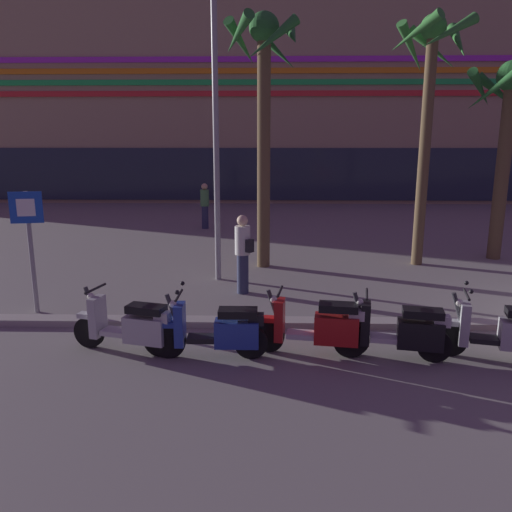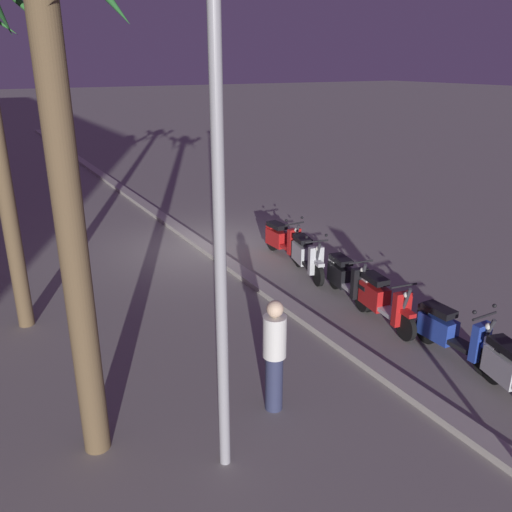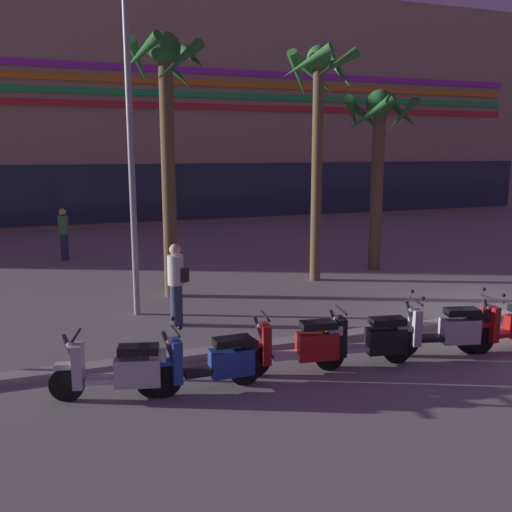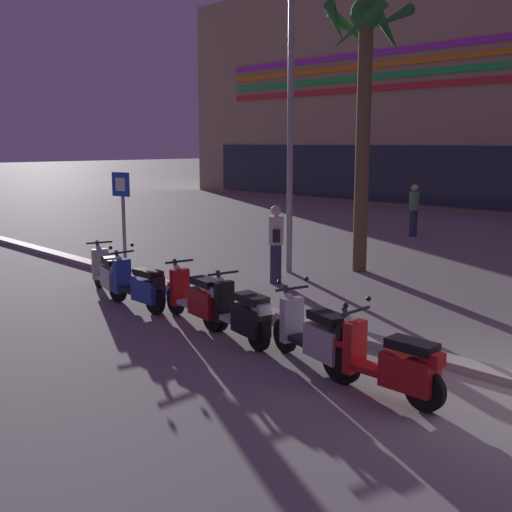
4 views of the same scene
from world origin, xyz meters
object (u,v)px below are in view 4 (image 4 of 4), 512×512
(scooter_black_mid_rear, at_px, (242,315))
(pedestrian_window_shopping, at_px, (276,242))
(scooter_silver_tail_end, at_px, (315,336))
(pedestrian_by_palm_tree, at_px, (414,209))
(scooter_silver_lead_nearest, at_px, (108,274))
(scooter_blue_gap_after_mid, at_px, (139,286))
(scooter_red_mid_front, at_px, (197,298))
(scooter_red_second_in_line, at_px, (391,365))
(crossing_sign, at_px, (123,208))
(palm_tree_near_sign, at_px, (365,74))
(street_lamp, at_px, (291,91))

(scooter_black_mid_rear, relative_size, pedestrian_window_shopping, 0.99)
(scooter_silver_tail_end, height_order, pedestrian_window_shopping, pedestrian_window_shopping)
(pedestrian_by_palm_tree, xyz_separation_m, pedestrian_window_shopping, (1.91, -8.55, 0.01))
(scooter_silver_lead_nearest, xyz_separation_m, scooter_blue_gap_after_mid, (1.42, -0.17, -0.00))
(scooter_blue_gap_after_mid, relative_size, scooter_red_mid_front, 1.00)
(scooter_silver_lead_nearest, distance_m, scooter_red_second_in_line, 7.22)
(scooter_silver_tail_end, xyz_separation_m, crossing_sign, (-8.22, 2.04, 1.04))
(scooter_blue_gap_after_mid, bearing_deg, scooter_red_mid_front, 5.74)
(scooter_blue_gap_after_mid, height_order, scooter_red_second_in_line, same)
(scooter_silver_tail_end, xyz_separation_m, palm_tree_near_sign, (-3.76, 5.96, 4.26))
(street_lamp, bearing_deg, scooter_blue_gap_after_mid, -84.26)
(palm_tree_near_sign, distance_m, pedestrian_window_shopping, 4.56)
(scooter_red_mid_front, distance_m, scooter_silver_tail_end, 2.83)
(scooter_red_mid_front, xyz_separation_m, crossing_sign, (-5.39, 1.90, 1.04))
(scooter_red_mid_front, bearing_deg, scooter_red_second_in_line, -4.43)
(scooter_silver_tail_end, bearing_deg, scooter_black_mid_rear, 179.23)
(scooter_red_second_in_line, height_order, pedestrian_window_shopping, pedestrian_window_shopping)
(scooter_silver_tail_end, height_order, scooter_red_second_in_line, same)
(scooter_silver_lead_nearest, relative_size, scooter_silver_tail_end, 1.00)
(scooter_silver_lead_nearest, distance_m, scooter_blue_gap_after_mid, 1.43)
(scooter_blue_gap_after_mid, xyz_separation_m, scooter_black_mid_rear, (2.85, 0.03, 0.01))
(scooter_black_mid_rear, bearing_deg, pedestrian_by_palm_tree, 110.80)
(scooter_red_mid_front, relative_size, street_lamp, 0.25)
(scooter_silver_tail_end, bearing_deg, palm_tree_near_sign, 122.28)
(pedestrian_by_palm_tree, bearing_deg, scooter_blue_gap_after_mid, -81.92)
(scooter_blue_gap_after_mid, relative_size, scooter_red_second_in_line, 1.04)
(palm_tree_near_sign, bearing_deg, scooter_silver_tail_end, -57.72)
(scooter_silver_tail_end, bearing_deg, pedestrian_window_shopping, 140.50)
(pedestrian_window_shopping, bearing_deg, palm_tree_near_sign, 80.32)
(scooter_silver_lead_nearest, bearing_deg, scooter_red_mid_front, -0.33)
(scooter_blue_gap_after_mid, bearing_deg, scooter_black_mid_rear, 0.70)
(scooter_red_mid_front, xyz_separation_m, pedestrian_by_palm_tree, (-3.27, 11.86, 0.47))
(scooter_black_mid_rear, distance_m, pedestrian_by_palm_tree, 12.83)
(scooter_red_mid_front, xyz_separation_m, street_lamp, (-2.03, 4.45, 3.85))
(scooter_red_mid_front, distance_m, street_lamp, 6.22)
(scooter_silver_lead_nearest, xyz_separation_m, street_lamp, (0.96, 4.43, 3.86))
(palm_tree_near_sign, height_order, street_lamp, street_lamp)
(scooter_blue_gap_after_mid, bearing_deg, scooter_silver_lead_nearest, 173.02)
(scooter_silver_lead_nearest, bearing_deg, scooter_black_mid_rear, -1.87)
(scooter_black_mid_rear, bearing_deg, scooter_red_mid_front, 174.54)
(scooter_silver_tail_end, xyz_separation_m, pedestrian_window_shopping, (-4.19, 3.45, 0.48))
(scooter_black_mid_rear, bearing_deg, scooter_silver_lead_nearest, 178.13)
(scooter_red_second_in_line, distance_m, crossing_sign, 9.93)
(pedestrian_window_shopping, bearing_deg, scooter_black_mid_rear, -52.41)
(pedestrian_window_shopping, xyz_separation_m, street_lamp, (-0.67, 1.14, 3.37))
(scooter_black_mid_rear, height_order, pedestrian_by_palm_tree, pedestrian_by_palm_tree)
(pedestrian_by_palm_tree, bearing_deg, scooter_red_second_in_line, -58.43)
(palm_tree_near_sign, bearing_deg, crossing_sign, -138.72)
(pedestrian_by_palm_tree, bearing_deg, scooter_black_mid_rear, -69.20)
(scooter_silver_tail_end, relative_size, pedestrian_window_shopping, 1.00)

